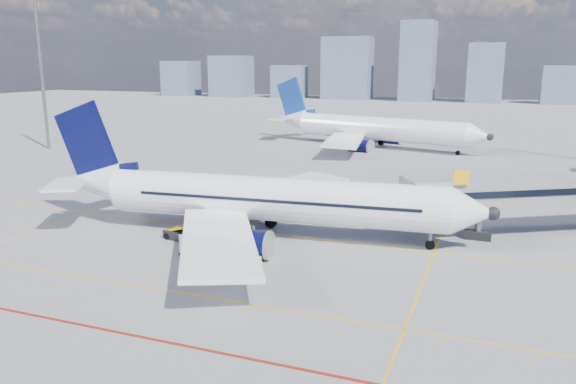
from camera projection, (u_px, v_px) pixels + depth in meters
name	position (u px, v px, depth m)	size (l,w,h in m)	color
ground	(229.00, 263.00, 41.70)	(420.00, 420.00, 0.00)	gray
apron_markings	(195.00, 281.00, 38.34)	(90.00, 35.12, 0.01)	#F3A80C
jet_bridge	(563.00, 192.00, 48.07)	(23.55, 15.78, 6.30)	gray
floodlight_mast_nw	(41.00, 69.00, 94.17)	(3.20, 0.61, 25.45)	slate
distant_skyline	(453.00, 72.00, 212.41)	(247.00, 15.79, 29.96)	slate
main_aircraft	(254.00, 199.00, 47.94)	(38.97, 33.91, 11.39)	white
second_aircraft	(371.00, 128.00, 99.01)	(41.28, 35.37, 12.26)	white
baggage_tug	(235.00, 254.00, 41.29)	(2.52, 1.63, 1.68)	white
cargo_dolly	(200.00, 247.00, 42.18)	(3.68, 2.47, 1.86)	black
belt_loader	(187.00, 234.00, 46.76)	(5.98, 2.76, 2.40)	black
ramp_worker	(261.00, 267.00, 38.73)	(0.58, 0.38, 1.59)	yellow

